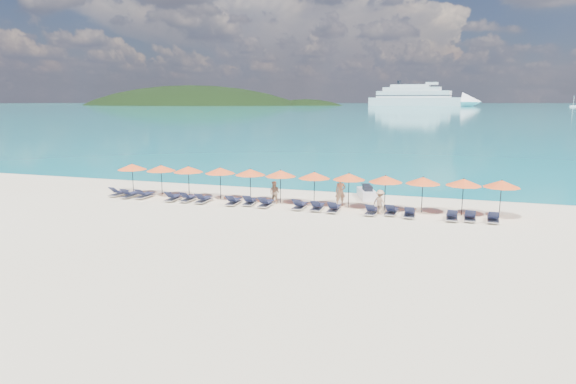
% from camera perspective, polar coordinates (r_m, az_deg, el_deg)
% --- Properties ---
extents(ground, '(1400.00, 1400.00, 0.00)m').
position_cam_1_polar(ground, '(27.31, -1.87, -3.61)').
color(ground, beige).
extents(sea, '(1600.00, 1300.00, 0.01)m').
position_cam_1_polar(sea, '(685.06, 16.80, 9.84)').
color(sea, '#1FA9B2').
rests_on(sea, ground).
extents(headland_main, '(374.00, 242.00, 126.50)m').
position_cam_1_polar(headland_main, '(645.37, -11.42, 6.67)').
color(headland_main, black).
rests_on(headland_main, ground).
extents(headland_small, '(162.00, 126.00, 85.50)m').
position_cam_1_polar(headland_small, '(607.56, 2.11, 6.91)').
color(headland_small, black).
rests_on(headland_small, ground).
extents(cruise_ship, '(124.94, 40.54, 34.36)m').
position_cam_1_polar(cruise_ship, '(573.57, 15.86, 10.68)').
color(cruise_ship, white).
rests_on(cruise_ship, ground).
extents(sailboat_near, '(6.02, 2.01, 11.04)m').
position_cam_1_polar(sailboat_near, '(545.83, 30.71, 8.77)').
color(sailboat_near, white).
rests_on(sailboat_near, ground).
extents(jetski, '(1.76, 2.80, 0.94)m').
position_cam_1_polar(jetski, '(34.18, 9.32, -0.14)').
color(jetski, white).
rests_on(jetski, ground).
extents(beachgoer_a, '(0.80, 0.69, 1.87)m').
position_cam_1_polar(beachgoer_a, '(31.53, 6.23, 0.03)').
color(beachgoer_a, tan).
rests_on(beachgoer_a, ground).
extents(beachgoer_b, '(0.80, 0.56, 1.52)m').
position_cam_1_polar(beachgoer_b, '(31.96, -1.60, -0.08)').
color(beachgoer_b, tan).
rests_on(beachgoer_b, ground).
extents(beachgoer_c, '(1.05, 0.85, 1.48)m').
position_cam_1_polar(beachgoer_c, '(29.71, 10.84, -1.15)').
color(beachgoer_c, tan).
rests_on(beachgoer_c, ground).
extents(umbrella_0, '(2.10, 2.10, 2.28)m').
position_cam_1_polar(umbrella_0, '(36.93, -18.00, 2.86)').
color(umbrella_0, black).
rests_on(umbrella_0, ground).
extents(umbrella_1, '(2.10, 2.10, 2.28)m').
position_cam_1_polar(umbrella_1, '(35.61, -14.82, 2.75)').
color(umbrella_1, black).
rests_on(umbrella_1, ground).
extents(umbrella_2, '(2.10, 2.10, 2.28)m').
position_cam_1_polar(umbrella_2, '(34.59, -11.74, 2.65)').
color(umbrella_2, black).
rests_on(umbrella_2, ground).
extents(umbrella_3, '(2.10, 2.10, 2.28)m').
position_cam_1_polar(umbrella_3, '(33.58, -8.05, 2.53)').
color(umbrella_3, black).
rests_on(umbrella_3, ground).
extents(umbrella_4, '(2.10, 2.10, 2.28)m').
position_cam_1_polar(umbrella_4, '(32.67, -4.50, 2.37)').
color(umbrella_4, black).
rests_on(umbrella_4, ground).
extents(umbrella_5, '(2.10, 2.10, 2.28)m').
position_cam_1_polar(umbrella_5, '(31.98, -0.89, 2.22)').
color(umbrella_5, black).
rests_on(umbrella_5, ground).
extents(umbrella_6, '(2.10, 2.10, 2.28)m').
position_cam_1_polar(umbrella_6, '(31.18, 3.15, 1.98)').
color(umbrella_6, black).
rests_on(umbrella_6, ground).
extents(umbrella_7, '(2.10, 2.10, 2.28)m').
position_cam_1_polar(umbrella_7, '(30.87, 7.24, 1.82)').
color(umbrella_7, black).
rests_on(umbrella_7, ground).
extents(umbrella_8, '(2.10, 2.10, 2.28)m').
position_cam_1_polar(umbrella_8, '(30.31, 11.49, 1.52)').
color(umbrella_8, black).
rests_on(umbrella_8, ground).
extents(umbrella_9, '(2.10, 2.10, 2.28)m').
position_cam_1_polar(umbrella_9, '(30.26, 15.71, 1.32)').
color(umbrella_9, black).
rests_on(umbrella_9, ground).
extents(umbrella_10, '(2.10, 2.10, 2.28)m').
position_cam_1_polar(umbrella_10, '(30.35, 20.10, 1.09)').
color(umbrella_10, black).
rests_on(umbrella_10, ground).
extents(umbrella_11, '(2.10, 2.10, 2.28)m').
position_cam_1_polar(umbrella_11, '(30.63, 24.00, 0.89)').
color(umbrella_11, black).
rests_on(umbrella_11, ground).
extents(lounger_0, '(0.76, 1.75, 0.66)m').
position_cam_1_polar(lounger_0, '(36.78, -19.39, -0.08)').
color(lounger_0, silver).
rests_on(lounger_0, ground).
extents(lounger_1, '(0.68, 1.72, 0.66)m').
position_cam_1_polar(lounger_1, '(35.89, -18.19, -0.26)').
color(lounger_1, silver).
rests_on(lounger_1, ground).
extents(lounger_2, '(0.70, 1.73, 0.66)m').
position_cam_1_polar(lounger_2, '(35.36, -16.63, -0.33)').
color(lounger_2, silver).
rests_on(lounger_2, ground).
extents(lounger_3, '(0.65, 1.71, 0.66)m').
position_cam_1_polar(lounger_3, '(33.95, -13.42, -0.62)').
color(lounger_3, silver).
rests_on(lounger_3, ground).
extents(lounger_4, '(0.64, 1.71, 0.66)m').
position_cam_1_polar(lounger_4, '(33.49, -11.71, -0.71)').
color(lounger_4, silver).
rests_on(lounger_4, ground).
extents(lounger_5, '(0.64, 1.71, 0.66)m').
position_cam_1_polar(lounger_5, '(32.89, -9.98, -0.85)').
color(lounger_5, silver).
rests_on(lounger_5, ground).
extents(lounger_6, '(0.70, 1.73, 0.66)m').
position_cam_1_polar(lounger_6, '(31.97, -6.49, -1.09)').
color(lounger_6, silver).
rests_on(lounger_6, ground).
extents(lounger_7, '(0.76, 1.75, 0.66)m').
position_cam_1_polar(lounger_7, '(31.83, -4.54, -1.11)').
color(lounger_7, silver).
rests_on(lounger_7, ground).
extents(lounger_8, '(0.63, 1.70, 0.66)m').
position_cam_1_polar(lounger_8, '(31.20, -2.64, -1.33)').
color(lounger_8, silver).
rests_on(lounger_8, ground).
extents(lounger_9, '(0.70, 1.73, 0.66)m').
position_cam_1_polar(lounger_9, '(30.53, 1.42, -1.60)').
color(lounger_9, silver).
rests_on(lounger_9, ground).
extents(lounger_10, '(0.63, 1.70, 0.66)m').
position_cam_1_polar(lounger_10, '(30.23, 3.51, -1.74)').
color(lounger_10, silver).
rests_on(lounger_10, ground).
extents(lounger_11, '(0.63, 1.70, 0.66)m').
position_cam_1_polar(lounger_11, '(29.88, 5.48, -1.92)').
color(lounger_11, silver).
rests_on(lounger_11, ground).
extents(lounger_12, '(0.74, 1.74, 0.66)m').
position_cam_1_polar(lounger_12, '(29.51, 9.92, -2.20)').
color(lounger_12, silver).
rests_on(lounger_12, ground).
extents(lounger_13, '(0.77, 1.75, 0.66)m').
position_cam_1_polar(lounger_13, '(29.73, 12.19, -2.19)').
color(lounger_13, silver).
rests_on(lounger_13, ground).
extents(lounger_14, '(0.65, 1.71, 0.66)m').
position_cam_1_polar(lounger_14, '(29.37, 14.20, -2.43)').
color(lounger_14, silver).
rests_on(lounger_14, ground).
extents(lounger_15, '(0.63, 1.71, 0.66)m').
position_cam_1_polar(lounger_15, '(29.31, 18.85, -2.71)').
color(lounger_15, silver).
rests_on(lounger_15, ground).
extents(lounger_16, '(0.70, 1.73, 0.66)m').
position_cam_1_polar(lounger_16, '(29.53, 20.76, -2.74)').
color(lounger_16, silver).
rests_on(lounger_16, ground).
extents(lounger_17, '(0.75, 1.74, 0.66)m').
position_cam_1_polar(lounger_17, '(29.68, 23.15, -2.85)').
color(lounger_17, silver).
rests_on(lounger_17, ground).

